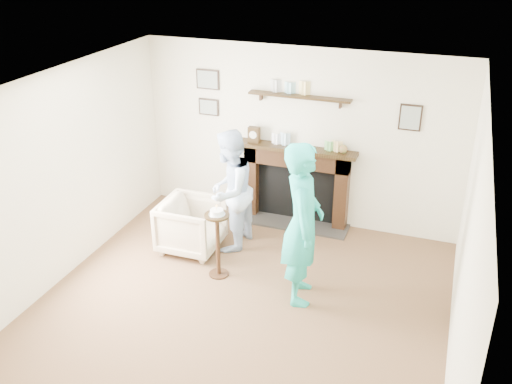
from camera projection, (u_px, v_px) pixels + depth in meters
The scene contains 6 objects.
ground at pixel (233, 317), 6.28m from camera, with size 5.00×5.00×0.00m, color brown.
room_shell at pixel (255, 159), 6.17m from camera, with size 4.54×5.02×2.52m.
armchair at pixel (193, 248), 7.61m from camera, with size 0.75×0.77×0.70m, color tan.
man at pixel (231, 246), 7.67m from camera, with size 0.79×0.62×1.63m, color #A9BCD3.
woman at pixel (300, 295), 6.65m from camera, with size 0.69×0.45×1.90m, color #21B3BC.
pedestal_table at pixel (217, 233), 6.79m from camera, with size 0.30×0.30×0.96m.
Camera 1 is at (1.96, -4.69, 3.94)m, focal length 40.00 mm.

